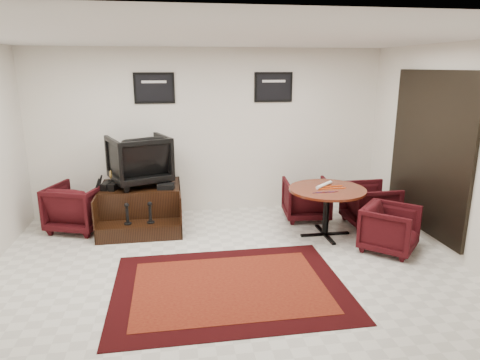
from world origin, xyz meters
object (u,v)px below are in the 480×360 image
shine_chair (139,157)px  table_chair_window (371,202)px  armchair_side (78,205)px  table_chair_back (306,197)px  table_chair_corner (390,226)px  shine_podium (141,207)px  meeting_table (327,194)px

shine_chair → table_chair_window: bearing=148.0°
armchair_side → table_chair_back: 3.68m
table_chair_window → table_chair_corner: size_ratio=1.06×
shine_podium → armchair_side: 0.97m
shine_podium → armchair_side: bearing=-178.3°
table_chair_window → table_chair_corner: table_chair_window is taller
shine_chair → table_chair_back: (2.72, -0.25, -0.72)m
shine_podium → table_chair_back: 2.72m
table_chair_corner → armchair_side: bearing=113.5°
meeting_table → table_chair_corner: 1.00m
shine_chair → meeting_table: size_ratio=0.78×
table_chair_corner → shine_chair: bearing=106.4°
shine_podium → meeting_table: meeting_table is taller
shine_podium → table_chair_back: size_ratio=1.73×
meeting_table → table_chair_window: (0.87, 0.32, -0.27)m
table_chair_back → shine_chair: bearing=0.8°
table_chair_corner → table_chair_back: bearing=69.8°
table_chair_back → table_chair_window: table_chair_window is taller
armchair_side → table_chair_corner: size_ratio=1.14×
meeting_table → table_chair_back: (-0.06, 0.78, -0.28)m
meeting_table → armchair_side: bearing=166.9°
shine_chair → meeting_table: (2.78, -1.04, -0.44)m
armchair_side → meeting_table: (3.74, -0.87, 0.25)m
shine_chair → table_chair_corner: size_ratio=1.25×
armchair_side → table_chair_back: bearing=-161.7°
shine_podium → table_chair_corner: size_ratio=1.82×
shine_podium → table_chair_window: table_chair_window is taller
shine_podium → armchair_side: armchair_side is taller
shine_podium → meeting_table: size_ratio=1.14×
shine_chair → table_chair_window: size_ratio=1.18×
table_chair_back → table_chair_window: (0.93, -0.46, 0.00)m
table_chair_back → table_chair_corner: size_ratio=1.05×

